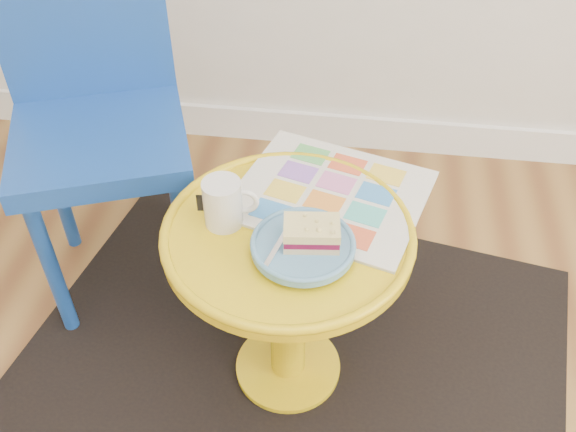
# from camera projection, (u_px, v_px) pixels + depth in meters

# --- Properties ---
(rug) EXTENTS (1.48, 1.33, 0.01)m
(rug) POSITION_uv_depth(u_px,v_px,m) (288.00, 368.00, 1.58)
(rug) COLOR black
(rug) RESTS_ON ground
(side_table) EXTENTS (0.50, 0.50, 0.47)m
(side_table) POSITION_uv_depth(u_px,v_px,m) (288.00, 277.00, 1.35)
(side_table) COLOR gold
(side_table) RESTS_ON ground
(chair) EXTENTS (0.51, 0.51, 0.90)m
(chair) POSITION_uv_depth(u_px,v_px,m) (94.00, 102.00, 1.52)
(chair) COLOR #18449D
(chair) RESTS_ON ground
(newspaper) EXTENTS (0.45, 0.42, 0.01)m
(newspaper) POSITION_uv_depth(u_px,v_px,m) (330.00, 194.00, 1.33)
(newspaper) COLOR silver
(newspaper) RESTS_ON side_table
(mug) EXTENTS (0.11, 0.08, 0.10)m
(mug) POSITION_uv_depth(u_px,v_px,m) (224.00, 202.00, 1.24)
(mug) COLOR silver
(mug) RESTS_ON side_table
(plate) EXTENTS (0.20, 0.20, 0.02)m
(plate) POSITION_uv_depth(u_px,v_px,m) (303.00, 246.00, 1.20)
(plate) COLOR #568DB7
(plate) RESTS_ON newspaper
(cake_slice) EXTENTS (0.11, 0.08, 0.05)m
(cake_slice) POSITION_uv_depth(u_px,v_px,m) (312.00, 233.00, 1.18)
(cake_slice) COLOR #D3BC8C
(cake_slice) RESTS_ON plate
(fork) EXTENTS (0.05, 0.14, 0.00)m
(fork) POSITION_uv_depth(u_px,v_px,m) (282.00, 239.00, 1.20)
(fork) COLOR silver
(fork) RESTS_ON plate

